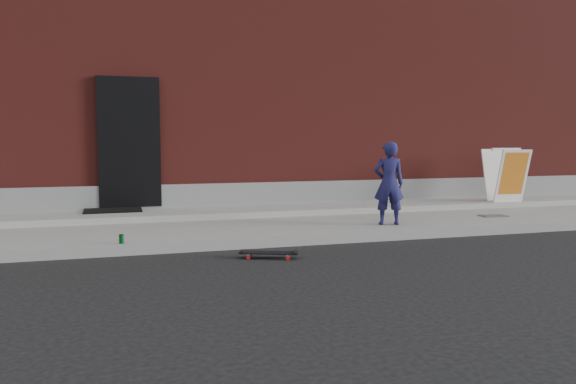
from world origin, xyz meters
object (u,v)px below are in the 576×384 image
object	(u,v)px
pizza_sign	(506,175)
skateboard	(269,253)
soda_can	(121,239)
child	(389,183)

from	to	relation	value
pizza_sign	skateboard	bearing A→B (deg)	-154.22
pizza_sign	soda_can	size ratio (longest dim) A/B	8.88
child	soda_can	world-z (taller)	child
child	soda_can	xyz separation A→B (m)	(-3.93, -0.48, -0.58)
child	soda_can	bearing A→B (deg)	23.21
skateboard	soda_can	bearing A→B (deg)	157.84
child	skateboard	bearing A→B (deg)	44.43
skateboard	soda_can	world-z (taller)	soda_can
soda_can	pizza_sign	bearing A→B (deg)	15.04
soda_can	child	bearing A→B (deg)	6.98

